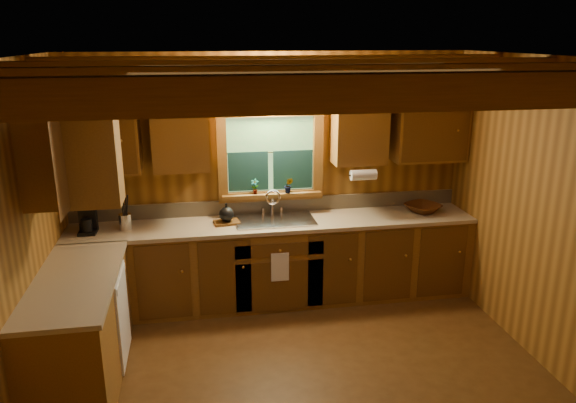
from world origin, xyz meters
The scene contains 20 objects.
room centered at (0.00, 0.00, 1.30)m, with size 4.20×4.20×4.20m.
ceiling_beams centered at (0.00, 0.00, 2.49)m, with size 4.20×2.54×0.18m.
base_cabinets centered at (-0.49, 1.28, 0.43)m, with size 4.20×2.22×0.86m.
countertop centered at (-0.48, 1.29, 0.88)m, with size 4.20×2.24×0.04m.
backsplash centered at (0.00, 1.89, 0.98)m, with size 4.20×0.02×0.16m, color tan.
dishwasher_panel centered at (-1.47, 0.68, 0.43)m, with size 0.02×0.60×0.80m, color white.
upper_cabinets centered at (-0.56, 1.42, 1.84)m, with size 4.19×1.77×0.78m.
window centered at (0.00, 1.87, 1.53)m, with size 1.12×0.08×1.00m.
window_sill centered at (0.00, 1.82, 1.12)m, with size 1.06×0.14×0.04m, color brown.
wall_sconce centered at (0.00, 1.75, 2.16)m, with size 0.45×0.21×0.17m.
paper_towel_roll centered at (0.92, 1.53, 1.37)m, with size 0.11×0.11×0.27m, color white.
dish_towel centered at (0.00, 1.26, 0.52)m, with size 0.18×0.01×0.30m, color white.
sink centered at (0.00, 1.60, 0.86)m, with size 0.82×0.48×0.43m.
coffee_maker centered at (-1.85, 1.58, 1.05)m, with size 0.17×0.21×0.30m.
utensil_crock centered at (-1.50, 1.60, 0.99)m, with size 0.13×0.13×0.36m.
cutting_board centered at (-0.50, 1.60, 0.91)m, with size 0.25×0.18×0.02m, color #563312.
teakettle centered at (-0.50, 1.60, 1.00)m, with size 0.15×0.15×0.19m.
wicker_basket centered at (1.64, 1.61, 0.94)m, with size 0.37×0.37×0.09m, color #48230C.
potted_plant_left centered at (-0.18, 1.81, 1.22)m, with size 0.09×0.06×0.17m, color #563312.
potted_plant_right centered at (0.18, 1.78, 1.22)m, with size 0.09×0.07×0.17m, color #563312.
Camera 1 is at (-0.79, -3.72, 2.75)m, focal length 34.03 mm.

